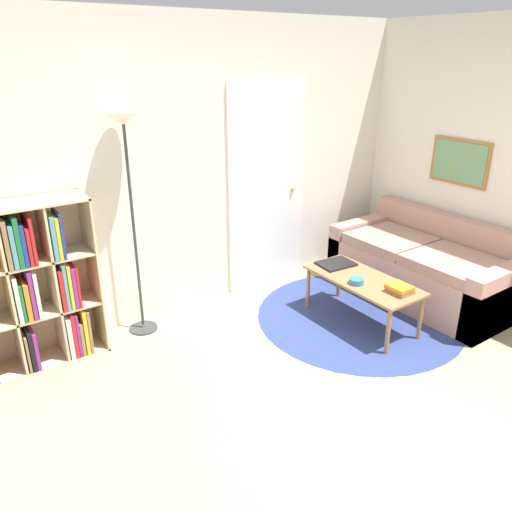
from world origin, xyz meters
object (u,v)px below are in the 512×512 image
object	(u,v)px
bookshelf	(27,290)
bowl	(356,281)
couch	(426,268)
coffee_table	(363,283)
laptop	(336,264)
floor_lamp	(126,150)

from	to	relation	value
bookshelf	bowl	distance (m)	2.63
couch	coffee_table	size ratio (longest dim) A/B	1.67
laptop	bowl	xyz separation A→B (m)	(-0.14, -0.40, 0.02)
bookshelf	couch	size ratio (longest dim) A/B	0.73
couch	bowl	xyz separation A→B (m)	(-1.08, -0.08, 0.17)
floor_lamp	coffee_table	distance (m)	2.28
bookshelf	laptop	bearing A→B (deg)	-14.22
floor_lamp	bowl	distance (m)	2.17
floor_lamp	bowl	bearing A→B (deg)	-34.48
bookshelf	floor_lamp	world-z (taller)	floor_lamp
coffee_table	laptop	size ratio (longest dim) A/B	3.04
laptop	bowl	bearing A→B (deg)	-109.77
bookshelf	coffee_table	world-z (taller)	bookshelf
bookshelf	bowl	size ratio (longest dim) A/B	10.17
coffee_table	laptop	world-z (taller)	laptop
floor_lamp	couch	size ratio (longest dim) A/B	1.05
floor_lamp	laptop	size ratio (longest dim) A/B	5.35
bookshelf	laptop	world-z (taller)	bookshelf
bowl	coffee_table	bearing A→B (deg)	17.02
couch	coffee_table	distance (m)	0.96
floor_lamp	bowl	xyz separation A→B (m)	(1.53, -1.05, -1.12)
couch	bowl	bearing A→B (deg)	-175.90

